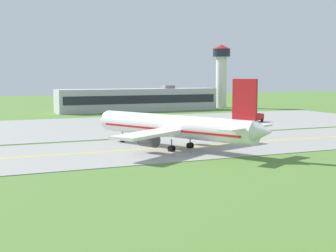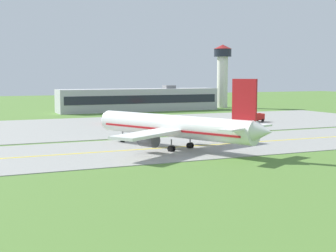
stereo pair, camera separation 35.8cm
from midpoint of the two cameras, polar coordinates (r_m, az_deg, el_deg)
ground_plane at (r=90.56m, az=3.33°, el=-2.41°), size 500.00×500.00×0.00m
taxiway_strip at (r=90.56m, az=3.33°, el=-2.38°), size 240.00×28.00×0.10m
apron_pad at (r=132.57m, az=-1.14°, el=0.29°), size 140.00×52.00×0.10m
taxiway_centreline at (r=90.55m, az=3.33°, el=-2.34°), size 220.00×0.60×0.01m
airplane_lead at (r=86.10m, az=0.67°, el=-0.06°), size 30.86×37.29×12.70m
service_truck_fuel at (r=138.99m, az=10.11°, el=1.07°), size 6.33×3.58×2.60m
service_truck_catering at (r=131.84m, az=-7.23°, el=0.85°), size 4.39×6.31×2.60m
terminal_building at (r=180.63m, az=-3.57°, el=3.11°), size 61.02×10.40×9.55m
control_tower at (r=201.82m, az=6.28°, el=6.65°), size 7.60×7.60×25.98m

